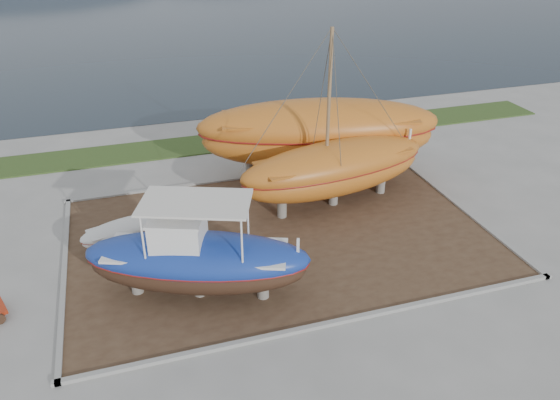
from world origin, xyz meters
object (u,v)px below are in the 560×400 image
object	(u,v)px
orange_sailboat	(337,122)
blue_caique	(196,250)
white_dinghy	(125,233)
orange_bare_hull	(319,141)

from	to	relation	value
orange_sailboat	blue_caique	bearing A→B (deg)	-154.55
blue_caique	white_dinghy	xyz separation A→B (m)	(-2.45, 4.36, -1.43)
blue_caique	orange_bare_hull	size ratio (longest dim) A/B	0.66
white_dinghy	orange_bare_hull	xyz separation A→B (m)	(10.32, 3.87, 1.51)
blue_caique	orange_sailboat	xyz separation A→B (m)	(7.50, 5.09, 2.25)
blue_caique	orange_sailboat	bearing A→B (deg)	55.07
white_dinghy	orange_sailboat	size ratio (longest dim) A/B	0.38
white_dinghy	orange_bare_hull	world-z (taller)	orange_bare_hull
orange_sailboat	orange_bare_hull	xyz separation A→B (m)	(0.37, 3.14, -2.18)
blue_caique	white_dinghy	world-z (taller)	blue_caique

